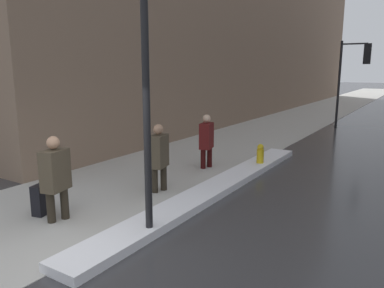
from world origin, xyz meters
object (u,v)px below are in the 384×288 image
(pedestrian_in_glasses, at_px, (56,175))
(pedestrian_with_shoulder_bag, at_px, (207,139))
(traffic_light_near, at_px, (356,66))
(fire_hydrant, at_px, (260,156))
(rolling_suitcase, at_px, (42,200))
(pedestrian_trailing, at_px, (159,155))
(lamp_post, at_px, (145,55))

(pedestrian_in_glasses, relative_size, pedestrian_with_shoulder_bag, 1.05)
(traffic_light_near, height_order, fire_hydrant, traffic_light_near)
(traffic_light_near, xyz_separation_m, rolling_suitcase, (-3.07, -14.40, -2.60))
(pedestrian_in_glasses, relative_size, pedestrian_trailing, 1.02)
(pedestrian_trailing, xyz_separation_m, pedestrian_with_shoulder_bag, (-0.14, 2.37, -0.02))
(rolling_suitcase, bearing_deg, pedestrian_with_shoulder_bag, 155.65)
(pedestrian_in_glasses, bearing_deg, rolling_suitcase, -106.91)
(traffic_light_near, xyz_separation_m, pedestrian_trailing, (-2.01, -12.08, -2.04))
(pedestrian_in_glasses, bearing_deg, pedestrian_trailing, 153.71)
(pedestrian_in_glasses, xyz_separation_m, pedestrian_trailing, (0.55, 2.35, -0.02))
(pedestrian_with_shoulder_bag, height_order, fire_hydrant, pedestrian_with_shoulder_bag)
(rolling_suitcase, bearing_deg, fire_hydrant, 144.67)
(lamp_post, distance_m, fire_hydrant, 5.72)
(rolling_suitcase, bearing_deg, traffic_light_near, 154.74)
(lamp_post, height_order, pedestrian_with_shoulder_bag, lamp_post)
(lamp_post, bearing_deg, fire_hydrant, 91.21)
(traffic_light_near, relative_size, pedestrian_with_shoulder_bag, 2.64)
(pedestrian_trailing, bearing_deg, rolling_suitcase, -37.75)
(lamp_post, distance_m, traffic_light_near, 14.05)
(pedestrian_in_glasses, bearing_deg, lamp_post, 89.45)
(pedestrian_in_glasses, xyz_separation_m, pedestrian_with_shoulder_bag, (0.41, 4.72, -0.04))
(traffic_light_near, relative_size, pedestrian_trailing, 2.57)
(lamp_post, relative_size, pedestrian_with_shoulder_bag, 3.27)
(fire_hydrant, bearing_deg, rolling_suitcase, -112.12)
(pedestrian_with_shoulder_bag, bearing_deg, pedestrian_trailing, -9.91)
(pedestrian_in_glasses, xyz_separation_m, fire_hydrant, (1.71, 5.49, -0.54))
(lamp_post, xyz_separation_m, pedestrian_in_glasses, (-1.81, -0.41, -2.09))
(traffic_light_near, relative_size, rolling_suitcase, 4.22)
(traffic_light_near, relative_size, pedestrian_in_glasses, 2.52)
(pedestrian_trailing, relative_size, fire_hydrant, 2.23)
(fire_hydrant, bearing_deg, lamp_post, -88.79)
(lamp_post, relative_size, rolling_suitcase, 5.23)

